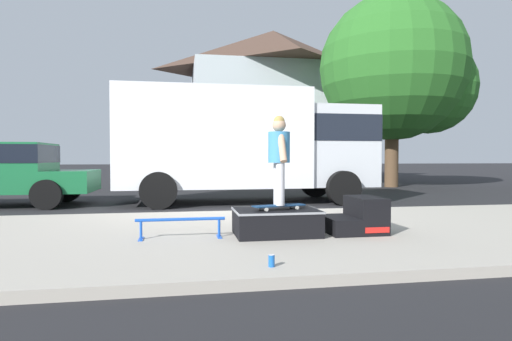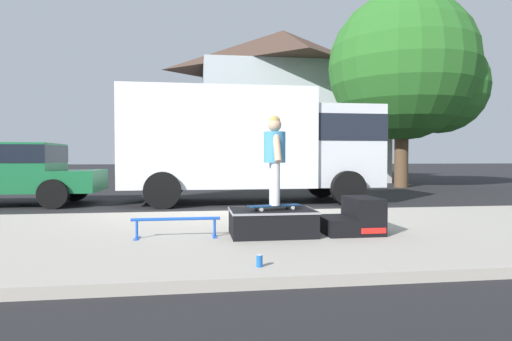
{
  "view_description": "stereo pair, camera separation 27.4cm",
  "coord_description": "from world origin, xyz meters",
  "px_view_note": "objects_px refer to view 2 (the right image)",
  "views": [
    {
      "loc": [
        -0.57,
        -9.31,
        1.24
      ],
      "look_at": [
        0.81,
        -1.57,
        1.0
      ],
      "focal_mm": 29.52,
      "sensor_mm": 36.0,
      "label": 1
    },
    {
      "loc": [
        -0.29,
        -9.35,
        1.24
      ],
      "look_at": [
        0.81,
        -1.57,
        1.0
      ],
      "focal_mm": 29.52,
      "sensor_mm": 36.0,
      "label": 2
    }
  ],
  "objects_px": {
    "kicker_ramp": "(355,218)",
    "skater_kid": "(275,153)",
    "skate_box": "(272,221)",
    "box_truck": "(253,141)",
    "skateboard": "(275,206)",
    "street_tree_main": "(410,72)",
    "soda_can": "(259,261)",
    "grind_rail": "(176,223)"
  },
  "relations": [
    {
      "from": "grind_rail",
      "to": "skater_kid",
      "type": "height_order",
      "value": "skater_kid"
    },
    {
      "from": "skater_kid",
      "to": "soda_can",
      "type": "xyz_separation_m",
      "value": [
        -0.47,
        -1.68,
        -1.13
      ]
    },
    {
      "from": "skater_kid",
      "to": "box_truck",
      "type": "relative_size",
      "value": 0.19
    },
    {
      "from": "kicker_ramp",
      "to": "grind_rail",
      "type": "xyz_separation_m",
      "value": [
        -2.62,
        -0.0,
        -0.01
      ]
    },
    {
      "from": "skateboard",
      "to": "street_tree_main",
      "type": "relative_size",
      "value": 0.1
    },
    {
      "from": "soda_can",
      "to": "skate_box",
      "type": "bearing_deg",
      "value": 75.64
    },
    {
      "from": "skater_kid",
      "to": "skate_box",
      "type": "bearing_deg",
      "value": 125.94
    },
    {
      "from": "skateboard",
      "to": "soda_can",
      "type": "height_order",
      "value": "skateboard"
    },
    {
      "from": "soda_can",
      "to": "skater_kid",
      "type": "bearing_deg",
      "value": 74.32
    },
    {
      "from": "kicker_ramp",
      "to": "box_truck",
      "type": "distance_m",
      "value": 5.81
    },
    {
      "from": "skate_box",
      "to": "box_truck",
      "type": "distance_m",
      "value": 5.78
    },
    {
      "from": "box_truck",
      "to": "street_tree_main",
      "type": "bearing_deg",
      "value": 34.19
    },
    {
      "from": "box_truck",
      "to": "grind_rail",
      "type": "bearing_deg",
      "value": -108.18
    },
    {
      "from": "kicker_ramp",
      "to": "skater_kid",
      "type": "xyz_separation_m",
      "value": [
        -1.22,
        -0.04,
        0.97
      ]
    },
    {
      "from": "kicker_ramp",
      "to": "street_tree_main",
      "type": "xyz_separation_m",
      "value": [
        6.48,
        10.52,
        4.47
      ]
    },
    {
      "from": "skate_box",
      "to": "kicker_ramp",
      "type": "xyz_separation_m",
      "value": [
        1.25,
        -0.0,
        0.02
      ]
    },
    {
      "from": "kicker_ramp",
      "to": "soda_can",
      "type": "relative_size",
      "value": 6.57
    },
    {
      "from": "soda_can",
      "to": "street_tree_main",
      "type": "relative_size",
      "value": 0.02
    },
    {
      "from": "skate_box",
      "to": "soda_can",
      "type": "height_order",
      "value": "skate_box"
    },
    {
      "from": "kicker_ramp",
      "to": "soda_can",
      "type": "height_order",
      "value": "kicker_ramp"
    },
    {
      "from": "grind_rail",
      "to": "box_truck",
      "type": "xyz_separation_m",
      "value": [
        1.84,
        5.59,
        1.37
      ]
    },
    {
      "from": "skate_box",
      "to": "box_truck",
      "type": "xyz_separation_m",
      "value": [
        0.47,
        5.59,
        1.38
      ]
    },
    {
      "from": "street_tree_main",
      "to": "skater_kid",
      "type": "bearing_deg",
      "value": -126.1
    },
    {
      "from": "box_truck",
      "to": "street_tree_main",
      "type": "relative_size",
      "value": 0.86
    },
    {
      "from": "kicker_ramp",
      "to": "skate_box",
      "type": "bearing_deg",
      "value": 179.98
    },
    {
      "from": "box_truck",
      "to": "skateboard",
      "type": "bearing_deg",
      "value": -94.49
    },
    {
      "from": "skate_box",
      "to": "street_tree_main",
      "type": "xyz_separation_m",
      "value": [
        7.73,
        10.52,
        4.49
      ]
    },
    {
      "from": "soda_can",
      "to": "street_tree_main",
      "type": "distance_m",
      "value": 15.43
    },
    {
      "from": "skateboard",
      "to": "street_tree_main",
      "type": "height_order",
      "value": "street_tree_main"
    },
    {
      "from": "skate_box",
      "to": "skater_kid",
      "type": "bearing_deg",
      "value": -54.06
    },
    {
      "from": "box_truck",
      "to": "street_tree_main",
      "type": "xyz_separation_m",
      "value": [
        7.26,
        4.93,
        3.1
      ]
    },
    {
      "from": "soda_can",
      "to": "box_truck",
      "type": "height_order",
      "value": "box_truck"
    },
    {
      "from": "skater_kid",
      "to": "street_tree_main",
      "type": "relative_size",
      "value": 0.16
    },
    {
      "from": "skate_box",
      "to": "skateboard",
      "type": "distance_m",
      "value": 0.24
    },
    {
      "from": "skater_kid",
      "to": "soda_can",
      "type": "bearing_deg",
      "value": -105.68
    },
    {
      "from": "skate_box",
      "to": "kicker_ramp",
      "type": "height_order",
      "value": "kicker_ramp"
    },
    {
      "from": "skate_box",
      "to": "kicker_ramp",
      "type": "relative_size",
      "value": 1.46
    },
    {
      "from": "kicker_ramp",
      "to": "box_truck",
      "type": "relative_size",
      "value": 0.12
    },
    {
      "from": "skate_box",
      "to": "skateboard",
      "type": "relative_size",
      "value": 1.5
    },
    {
      "from": "skateboard",
      "to": "box_truck",
      "type": "bearing_deg",
      "value": 85.51
    },
    {
      "from": "kicker_ramp",
      "to": "skateboard",
      "type": "xyz_separation_m",
      "value": [
        -1.22,
        -0.04,
        0.21
      ]
    },
    {
      "from": "kicker_ramp",
      "to": "street_tree_main",
      "type": "height_order",
      "value": "street_tree_main"
    }
  ]
}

